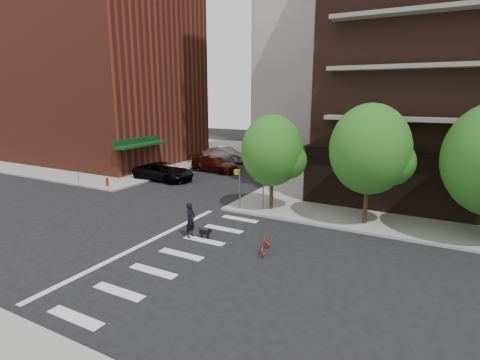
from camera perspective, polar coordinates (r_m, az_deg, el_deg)
ground at (r=20.53m, az=-15.74°, el=-9.23°), size 120.00×120.00×0.00m
sidewalk_nw at (r=53.56m, az=-17.25°, el=4.27°), size 31.00×33.00×0.15m
crosswalk at (r=19.15m, az=-10.89°, el=-10.61°), size 3.85×13.00×0.01m
midrise_nw at (r=47.53m, az=-20.76°, el=15.20°), size 21.40×15.50×20.00m
tree_a at (r=24.19m, az=4.92°, el=4.48°), size 4.00×4.00×5.90m
tree_b at (r=22.44m, az=19.17°, el=4.45°), size 4.50×4.50×6.65m
pedestrian_signal at (r=24.81m, az=0.73°, el=-0.42°), size 2.18×0.67×2.60m
fire_hydrant at (r=32.85m, az=-19.59°, el=-0.20°), size 0.24×0.24×0.73m
parking_meter at (r=35.41m, az=-23.45°, el=1.06°), size 0.10×0.08×1.32m
parked_car_black at (r=34.35m, az=-11.53°, el=1.26°), size 2.70×5.74×1.59m
parked_car_maroon at (r=37.59m, az=-3.81°, el=2.43°), size 2.66×5.45×1.52m
parked_car_silver at (r=43.07m, az=-2.26°, el=3.93°), size 2.02×5.33×1.73m
scooter at (r=18.58m, az=3.99°, el=-9.60°), size 1.00×1.86×0.93m
dog_walker at (r=20.40m, az=-7.55°, el=-6.11°), size 0.72×0.48×1.93m
dog at (r=20.33m, az=-5.32°, el=-7.93°), size 0.68×0.26×0.57m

